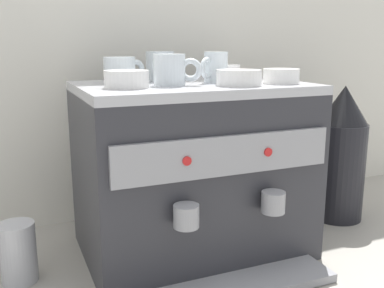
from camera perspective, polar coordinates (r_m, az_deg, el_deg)
ground_plane at (r=1.27m, az=0.00°, el=-13.16°), size 4.00×4.00×0.00m
tiled_backsplash_wall at (r=1.46m, az=-5.35°, el=14.12°), size 2.80×0.03×1.18m
espresso_machine at (r=1.18m, az=0.09°, el=-3.37°), size 0.58×0.50×0.46m
ceramic_cup_0 at (r=1.17m, az=2.92°, el=9.82°), size 0.09×0.08×0.08m
ceramic_cup_1 at (r=1.08m, az=-2.69°, el=9.49°), size 0.11×0.08×0.07m
ceramic_cup_2 at (r=1.23m, az=-4.15°, el=9.95°), size 0.08×0.11×0.08m
ceramic_cup_3 at (r=1.15m, az=-9.10°, el=9.33°), size 0.11×0.08×0.07m
ceramic_bowl_0 at (r=1.26m, az=3.86°, el=9.15°), size 0.10×0.10×0.04m
ceramic_bowl_1 at (r=1.03m, az=-8.39°, el=8.19°), size 0.10×0.10×0.04m
ceramic_bowl_2 at (r=1.16m, az=11.37°, el=8.50°), size 0.09×0.09×0.04m
ceramic_bowl_3 at (r=1.08m, az=6.03°, el=8.42°), size 0.11×0.11×0.04m
coffee_grinder at (r=1.48m, az=18.53°, el=-1.26°), size 0.16×0.16×0.43m
milk_pitcher at (r=1.15m, az=-21.42°, el=-12.94°), size 0.08×0.08×0.15m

